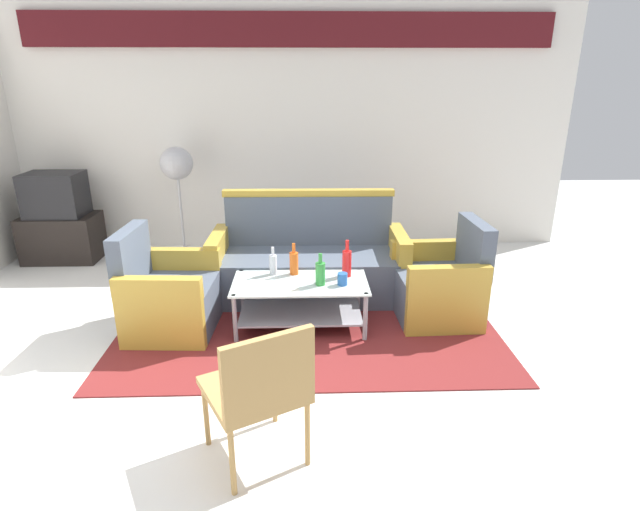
# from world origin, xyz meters

# --- Properties ---
(ground_plane) EXTENTS (14.00, 14.00, 0.00)m
(ground_plane) POSITION_xyz_m (0.00, 0.00, 0.00)
(ground_plane) COLOR white
(wall_back) EXTENTS (6.52, 0.19, 2.80)m
(wall_back) POSITION_xyz_m (0.00, 3.05, 1.48)
(wall_back) COLOR silver
(wall_back) RESTS_ON ground
(rug) EXTENTS (3.10, 2.03, 0.01)m
(rug) POSITION_xyz_m (0.15, 0.85, 0.01)
(rug) COLOR maroon
(rug) RESTS_ON ground
(couch) EXTENTS (1.81, 0.76, 0.96)m
(couch) POSITION_xyz_m (0.17, 1.47, 0.32)
(couch) COLOR #4C5666
(couch) RESTS_ON rug
(armchair_left) EXTENTS (0.73, 0.79, 0.85)m
(armchair_left) POSITION_xyz_m (-0.99, 0.80, 0.29)
(armchair_left) COLOR #4C5666
(armchair_left) RESTS_ON rug
(armchair_right) EXTENTS (0.72, 0.78, 0.85)m
(armchair_right) POSITION_xyz_m (1.29, 0.96, 0.29)
(armchair_right) COLOR #4C5666
(armchair_right) RESTS_ON rug
(coffee_table) EXTENTS (1.10, 0.60, 0.40)m
(coffee_table) POSITION_xyz_m (0.09, 0.80, 0.27)
(coffee_table) COLOR silver
(coffee_table) RESTS_ON rug
(bottle_green) EXTENTS (0.08, 0.08, 0.26)m
(bottle_green) POSITION_xyz_m (0.25, 0.73, 0.51)
(bottle_green) COLOR #2D8C38
(bottle_green) RESTS_ON coffee_table
(bottle_orange) EXTENTS (0.07, 0.07, 0.27)m
(bottle_orange) POSITION_xyz_m (0.03, 0.96, 0.51)
(bottle_orange) COLOR #D85919
(bottle_orange) RESTS_ON coffee_table
(bottle_red) EXTENTS (0.08, 0.08, 0.31)m
(bottle_red) POSITION_xyz_m (0.47, 0.90, 0.53)
(bottle_red) COLOR red
(bottle_red) RESTS_ON coffee_table
(bottle_clear) EXTENTS (0.06, 0.06, 0.24)m
(bottle_clear) POSITION_xyz_m (-0.14, 0.96, 0.50)
(bottle_clear) COLOR silver
(bottle_clear) RESTS_ON coffee_table
(cup) EXTENTS (0.08, 0.08, 0.10)m
(cup) POSITION_xyz_m (0.42, 0.71, 0.46)
(cup) COLOR #2659A5
(cup) RESTS_ON coffee_table
(tv_stand) EXTENTS (0.80, 0.50, 0.52)m
(tv_stand) POSITION_xyz_m (-2.63, 2.55, 0.26)
(tv_stand) COLOR black
(tv_stand) RESTS_ON ground
(television) EXTENTS (0.60, 0.45, 0.48)m
(television) POSITION_xyz_m (-2.63, 2.55, 0.76)
(television) COLOR black
(television) RESTS_ON tv_stand
(pedestal_fan) EXTENTS (0.36, 0.36, 1.27)m
(pedestal_fan) POSITION_xyz_m (-1.27, 2.60, 1.01)
(pedestal_fan) COLOR #2D2D33
(pedestal_fan) RESTS_ON ground
(wicker_chair) EXTENTS (0.65, 0.65, 0.84)m
(wicker_chair) POSITION_xyz_m (-0.11, -0.80, 0.49)
(wicker_chair) COLOR #AD844C
(wicker_chair) RESTS_ON ground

